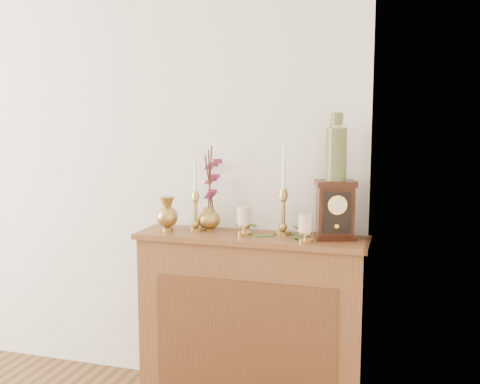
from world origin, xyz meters
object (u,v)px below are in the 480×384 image
(candlestick_left, at_px, (196,204))
(mantel_clock, at_px, (335,210))
(ginger_jar, at_px, (212,192))
(candlestick_center, at_px, (283,204))
(bud_vase, at_px, (167,214))
(ceramic_vase, at_px, (336,150))

(candlestick_left, bearing_deg, mantel_clock, 1.24)
(ginger_jar, height_order, mantel_clock, ginger_jar)
(candlestick_center, height_order, ginger_jar, candlestick_center)
(bud_vase, bearing_deg, mantel_clock, 3.95)
(bud_vase, xyz_separation_m, ginger_jar, (0.22, 0.12, 0.12))
(candlestick_left, height_order, candlestick_center, candlestick_center)
(ceramic_vase, bearing_deg, ginger_jar, 175.15)
(candlestick_center, xyz_separation_m, bud_vase, (-0.63, -0.09, -0.07))
(candlestick_left, relative_size, mantel_clock, 1.49)
(ginger_jar, distance_m, mantel_clock, 0.70)
(ginger_jar, height_order, ceramic_vase, ceramic_vase)
(ceramic_vase, bearing_deg, bud_vase, -175.88)
(mantel_clock, bearing_deg, ginger_jar, 157.82)
(candlestick_center, relative_size, bud_vase, 2.66)
(mantel_clock, bearing_deg, candlestick_left, 164.13)
(mantel_clock, bearing_deg, candlestick_center, 157.93)
(bud_vase, xyz_separation_m, ceramic_vase, (0.90, 0.07, 0.36))
(candlestick_left, xyz_separation_m, candlestick_center, (0.48, 0.04, 0.02))
(bud_vase, distance_m, mantel_clock, 0.91)
(bud_vase, bearing_deg, candlestick_center, 7.80)
(ginger_jar, bearing_deg, ceramic_vase, -4.85)
(candlestick_center, bearing_deg, bud_vase, -172.20)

